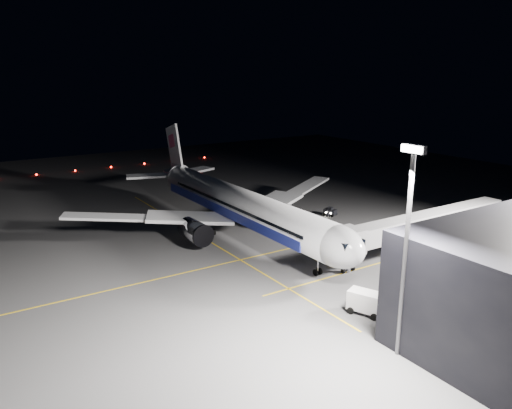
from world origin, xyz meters
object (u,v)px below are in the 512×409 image
at_px(service_truck, 370,303).
at_px(safety_cone_c, 260,227).
at_px(jet_bridge, 418,224).
at_px(safety_cone_a, 243,220).
at_px(floodlight_mast_south, 407,234).
at_px(airliner, 237,204).
at_px(safety_cone_b, 323,227).
at_px(baggage_tug, 330,212).

distance_m(service_truck, safety_cone_c, 34.59).
bearing_deg(jet_bridge, service_truck, -62.49).
distance_m(jet_bridge, safety_cone_a, 31.81).
bearing_deg(floodlight_mast_south, airliner, 171.67).
xyz_separation_m(jet_bridge, safety_cone_b, (-16.80, -4.06, -4.24)).
bearing_deg(safety_cone_b, jet_bridge, 13.57).
bearing_deg(airliner, safety_cone_c, 91.25).
bearing_deg(airliner, jet_bridge, 38.04).
xyz_separation_m(baggage_tug, safety_cone_b, (5.81, -6.54, -0.42)).
distance_m(service_truck, safety_cone_a, 39.78).
bearing_deg(safety_cone_a, service_truck, -10.12).
distance_m(floodlight_mast_south, baggage_tug, 49.89).
height_order(floodlight_mast_south, service_truck, floodlight_mast_south).
relative_size(airliner, jet_bridge, 1.79).
relative_size(service_truck, safety_cone_b, 8.09).
bearing_deg(jet_bridge, floodlight_mast_south, -53.21).
relative_size(jet_bridge, service_truck, 6.17).
distance_m(airliner, service_truck, 34.01).
height_order(jet_bridge, floodlight_mast_south, floodlight_mast_south).
bearing_deg(safety_cone_a, airliner, -40.36).
xyz_separation_m(safety_cone_a, safety_cone_b, (11.71, 9.38, 0.06)).
bearing_deg(safety_cone_b, floodlight_mast_south, -29.90).
bearing_deg(jet_bridge, safety_cone_b, -166.43).
bearing_deg(safety_cone_b, baggage_tug, 131.61).
relative_size(airliner, baggage_tug, 21.98).
bearing_deg(safety_cone_b, safety_cone_c, -124.73).
xyz_separation_m(airliner, safety_cone_c, (-0.10, 4.79, -4.86)).
height_order(jet_bridge, safety_cone_a, jet_bridge).
height_order(floodlight_mast_south, baggage_tug, floodlight_mast_south).
distance_m(jet_bridge, service_truck, 23.25).
distance_m(baggage_tug, safety_cone_a, 16.99).
bearing_deg(baggage_tug, safety_cone_a, -132.93).
height_order(airliner, floodlight_mast_south, floodlight_mast_south).
height_order(airliner, safety_cone_c, airliner).
height_order(floodlight_mast_south, safety_cone_a, floodlight_mast_south).
distance_m(airliner, safety_cone_b, 16.08).
xyz_separation_m(jet_bridge, safety_cone_a, (-28.51, -13.44, -4.30)).
bearing_deg(safety_cone_c, airliner, -88.75).
bearing_deg(floodlight_mast_south, safety_cone_a, 167.13).
relative_size(jet_bridge, safety_cone_a, 60.99).
relative_size(safety_cone_a, safety_cone_b, 0.82).
bearing_deg(safety_cone_c, jet_bridge, 29.77).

